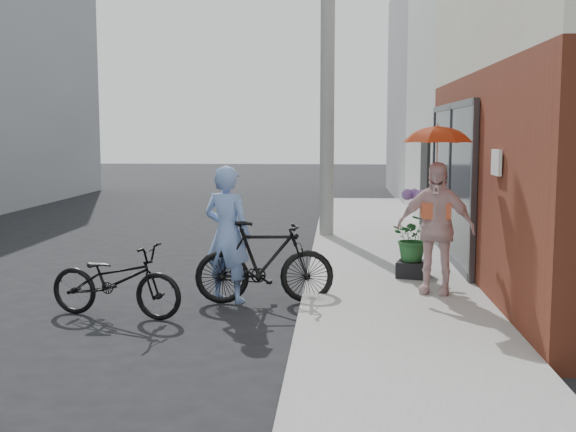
# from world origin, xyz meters

# --- Properties ---
(ground) EXTENTS (80.00, 80.00, 0.00)m
(ground) POSITION_xyz_m (0.00, 0.00, 0.00)
(ground) COLOR black
(ground) RESTS_ON ground
(sidewalk) EXTENTS (2.20, 24.00, 0.12)m
(sidewalk) POSITION_xyz_m (2.10, 2.00, 0.06)
(sidewalk) COLOR gray
(sidewalk) RESTS_ON ground
(curb) EXTENTS (0.12, 24.00, 0.12)m
(curb) POSITION_xyz_m (0.94, 2.00, 0.06)
(curb) COLOR #9E9E99
(curb) RESTS_ON ground
(east_building_far) EXTENTS (8.00, 8.00, 7.00)m
(east_building_far) POSITION_xyz_m (7.20, 16.00, 3.50)
(east_building_far) COLOR gray
(east_building_far) RESTS_ON ground
(utility_pole) EXTENTS (0.28, 0.28, 7.00)m
(utility_pole) POSITION_xyz_m (1.10, 6.00, 3.50)
(utility_pole) COLOR #9E9E99
(utility_pole) RESTS_ON ground
(officer) EXTENTS (0.75, 0.62, 1.75)m
(officer) POSITION_xyz_m (-0.08, 0.68, 0.88)
(officer) COLOR #80A1E4
(officer) RESTS_ON ground
(bike_left) EXTENTS (1.74, 0.89, 0.87)m
(bike_left) POSITION_xyz_m (-1.28, -0.17, 0.44)
(bike_left) COLOR black
(bike_left) RESTS_ON ground
(bike_right) EXTENTS (1.81, 0.69, 1.06)m
(bike_right) POSITION_xyz_m (0.40, 0.62, 0.53)
(bike_right) COLOR black
(bike_right) RESTS_ON ground
(kimono_woman) EXTENTS (1.06, 0.69, 1.68)m
(kimono_woman) POSITION_xyz_m (2.56, 0.85, 0.96)
(kimono_woman) COLOR beige
(kimono_woman) RESTS_ON sidewalk
(parasol) EXTENTS (0.83, 0.83, 0.73)m
(parasol) POSITION_xyz_m (2.56, 0.85, 2.17)
(parasol) COLOR #CC4318
(parasol) RESTS_ON kimono_woman
(planter) EXTENTS (0.53, 0.53, 0.23)m
(planter) POSITION_xyz_m (2.40, 1.84, 0.23)
(planter) COLOR black
(planter) RESTS_ON sidewalk
(potted_plant) EXTENTS (0.61, 0.53, 0.68)m
(potted_plant) POSITION_xyz_m (2.40, 1.84, 0.69)
(potted_plant) COLOR #265F2C
(potted_plant) RESTS_ON planter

